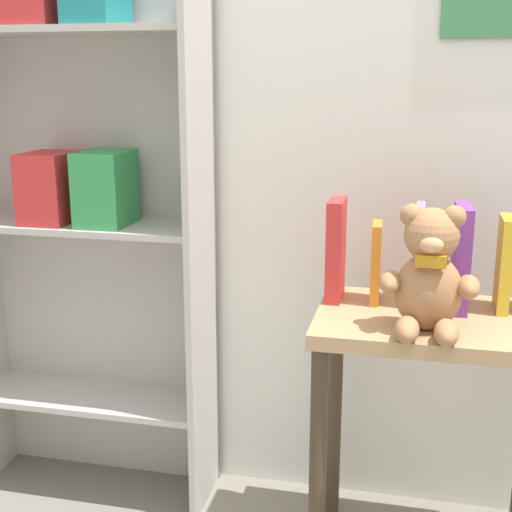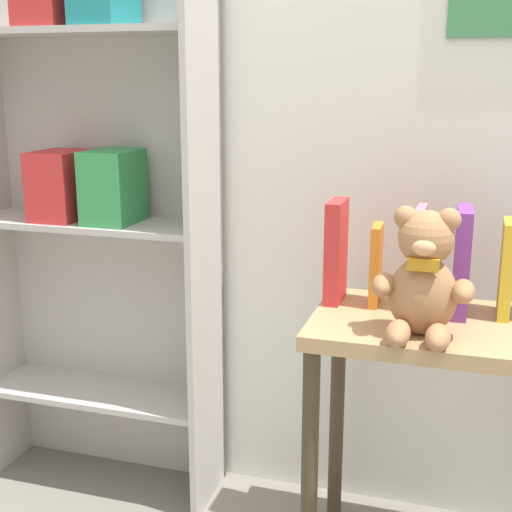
% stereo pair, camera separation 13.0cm
% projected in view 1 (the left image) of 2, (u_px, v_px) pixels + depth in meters
% --- Properties ---
extents(wall_back, '(4.80, 0.07, 2.50)m').
position_uv_depth(wall_back, '(396.00, 69.00, 1.89)').
color(wall_back, silver).
rests_on(wall_back, ground_plane).
extents(bookshelf_side, '(0.72, 0.25, 1.64)m').
position_uv_depth(bookshelf_side, '(86.00, 187.00, 2.02)').
color(bookshelf_side, '#BCB7B2').
rests_on(bookshelf_side, ground_plane).
extents(display_table, '(0.57, 0.40, 0.68)m').
position_uv_depth(display_table, '(433.00, 367.00, 1.73)').
color(display_table, tan).
rests_on(display_table, ground_plane).
extents(teddy_bear, '(0.22, 0.20, 0.29)m').
position_uv_depth(teddy_bear, '(429.00, 275.00, 1.57)').
color(teddy_bear, '#A8754C').
rests_on(teddy_bear, display_table).
extents(book_standing_red, '(0.04, 0.12, 0.26)m').
position_uv_depth(book_standing_red, '(336.00, 250.00, 1.81)').
color(book_standing_red, red).
rests_on(book_standing_red, display_table).
extents(book_standing_orange, '(0.03, 0.10, 0.20)m').
position_uv_depth(book_standing_orange, '(376.00, 263.00, 1.79)').
color(book_standing_orange, orange).
rests_on(book_standing_orange, display_table).
extents(book_standing_pink, '(0.02, 0.12, 0.25)m').
position_uv_depth(book_standing_pink, '(418.00, 255.00, 1.77)').
color(book_standing_pink, '#D17093').
rests_on(book_standing_pink, display_table).
extents(book_standing_purple, '(0.04, 0.15, 0.26)m').
position_uv_depth(book_standing_purple, '(461.00, 258.00, 1.73)').
color(book_standing_purple, purple).
rests_on(book_standing_purple, display_table).
extents(book_standing_yellow, '(0.03, 0.12, 0.23)m').
position_uv_depth(book_standing_yellow, '(504.00, 264.00, 1.72)').
color(book_standing_yellow, gold).
rests_on(book_standing_yellow, display_table).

